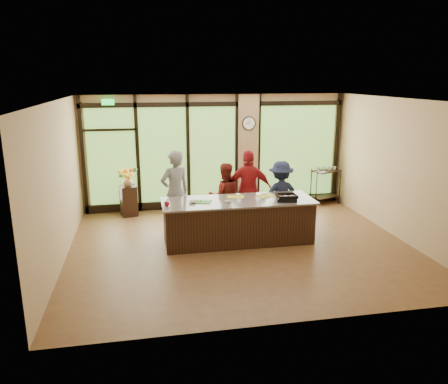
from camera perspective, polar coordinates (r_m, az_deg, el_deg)
name	(u,v)px	position (r m, az deg, el deg)	size (l,w,h in m)	color
floor	(241,246)	(9.19, 2.23, -7.09)	(7.00, 7.00, 0.00)	brown
ceiling	(243,100)	(8.54, 2.43, 11.93)	(7.00, 7.00, 0.00)	white
back_wall	(216,152)	(11.63, -1.03, 5.26)	(7.00, 7.00, 0.00)	tan
left_wall	(58,184)	(8.66, -20.84, 0.98)	(6.00, 6.00, 0.00)	tan
right_wall	(400,170)	(10.12, 22.04, 2.74)	(6.00, 6.00, 0.00)	tan
window_wall	(223,156)	(11.63, -0.19, 4.74)	(6.90, 0.12, 3.00)	tan
island_base	(238,222)	(9.31, 1.84, -3.90)	(3.10, 1.00, 0.88)	black
countertop	(238,201)	(9.18, 1.87, -1.18)	(3.20, 1.10, 0.04)	#6F635C
wall_clock	(249,123)	(11.58, 3.26, 8.94)	(0.36, 0.04, 0.36)	black
cook_left	(175,192)	(9.71, -6.39, -0.06)	(0.69, 0.46, 1.90)	slate
cook_midleft	(225,196)	(9.99, 0.07, -0.58)	(0.76, 0.59, 1.55)	maroon
cook_midright	(249,189)	(10.09, 3.25, 0.33)	(1.07, 0.44, 1.82)	maroon
cook_right	(281,195)	(10.16, 7.40, -0.37)	(1.02, 0.59, 1.58)	#191D37
roasting_pan	(287,199)	(9.20, 8.19, -0.93)	(0.40, 0.31, 0.07)	black
mixing_bowl	(286,198)	(9.26, 8.07, -0.79)	(0.32, 0.32, 0.08)	silver
cutting_board_left	(202,202)	(9.04, -2.91, -1.27)	(0.38, 0.28, 0.01)	#338D34
cutting_board_center	(236,197)	(9.41, 1.52, -0.62)	(0.36, 0.27, 0.01)	yellow
cutting_board_right	(266,196)	(9.52, 5.49, -0.50)	(0.35, 0.26, 0.01)	yellow
prep_bowl_near	(192,202)	(8.97, -4.15, -1.30)	(0.15, 0.15, 0.05)	white
prep_bowl_mid	(228,202)	(8.98, 0.50, -1.27)	(0.13, 0.13, 0.04)	white
prep_bowl_far	(264,194)	(9.62, 5.23, -0.26)	(0.13, 0.13, 0.03)	white
red_ramekin	(167,204)	(8.80, -7.47, -1.58)	(0.10, 0.10, 0.08)	#AA1127
flower_stand	(129,201)	(11.32, -12.34, -1.14)	(0.38, 0.38, 0.77)	black
flower_vase	(128,181)	(11.19, -12.49, 1.42)	(0.26, 0.26, 0.27)	#977F52
bar_cart	(326,181)	(12.45, 13.12, 1.36)	(0.86, 0.67, 1.03)	black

